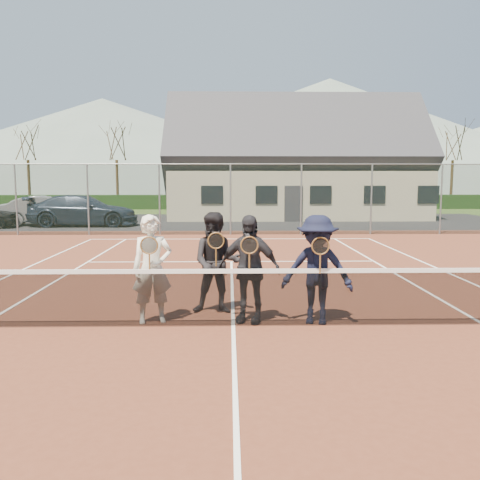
% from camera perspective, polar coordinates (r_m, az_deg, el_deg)
% --- Properties ---
extents(ground, '(220.00, 220.00, 0.00)m').
position_cam_1_polar(ground, '(28.12, -1.11, 2.04)').
color(ground, '#324B1A').
rests_on(ground, ground).
extents(court_surface, '(30.00, 30.00, 0.02)m').
position_cam_1_polar(court_surface, '(8.37, -0.76, -9.72)').
color(court_surface, '#562819').
rests_on(court_surface, ground).
extents(tarmac_carpark, '(40.00, 12.00, 0.01)m').
position_cam_1_polar(tarmac_carpark, '(28.40, -9.21, 2.01)').
color(tarmac_carpark, black).
rests_on(tarmac_carpark, ground).
extents(hedge_row, '(40.00, 1.20, 1.10)m').
position_cam_1_polar(hedge_row, '(40.06, -1.15, 4.30)').
color(hedge_row, black).
rests_on(hedge_row, ground).
extents(hill_west, '(110.00, 110.00, 18.00)m').
position_cam_1_polar(hill_west, '(106.20, -15.06, 10.29)').
color(hill_west, '#54655C').
rests_on(hill_west, ground).
extents(hill_centre, '(120.00, 120.00, 22.00)m').
position_cam_1_polar(hill_centre, '(105.31, 9.95, 11.54)').
color(hill_centre, slate).
rests_on(hill_centre, ground).
extents(car_b, '(4.79, 2.49, 1.50)m').
position_cam_1_polar(car_b, '(28.06, -20.88, 3.12)').
color(car_b, gray).
rests_on(car_b, ground).
extents(car_c, '(5.43, 2.28, 1.57)m').
position_cam_1_polar(car_c, '(26.81, -17.19, 3.17)').
color(car_c, '#1B2637').
rests_on(car_c, ground).
extents(court_markings, '(11.03, 23.83, 0.01)m').
position_cam_1_polar(court_markings, '(8.37, -0.76, -9.62)').
color(court_markings, white).
rests_on(court_markings, court_surface).
extents(tennis_net, '(11.68, 0.08, 1.10)m').
position_cam_1_polar(tennis_net, '(8.24, -0.77, -6.19)').
color(tennis_net, slate).
rests_on(tennis_net, ground).
extents(perimeter_fence, '(30.07, 0.07, 3.02)m').
position_cam_1_polar(perimeter_fence, '(21.54, -1.07, 4.60)').
color(perimeter_fence, slate).
rests_on(perimeter_fence, ground).
extents(clubhouse, '(15.60, 8.20, 7.70)m').
position_cam_1_polar(clubhouse, '(32.31, 6.08, 9.73)').
color(clubhouse, beige).
rests_on(clubhouse, ground).
extents(tree_a, '(3.20, 3.20, 7.77)m').
position_cam_1_polar(tree_a, '(44.14, -22.83, 10.82)').
color(tree_a, '#342313').
rests_on(tree_a, ground).
extents(tree_b, '(3.20, 3.20, 7.77)m').
position_cam_1_polar(tree_b, '(42.12, -13.76, 11.37)').
color(tree_b, '#3C2715').
rests_on(tree_b, ground).
extents(tree_c, '(3.20, 3.20, 7.77)m').
position_cam_1_polar(tree_c, '(41.21, 1.67, 11.67)').
color(tree_c, '#362613').
rests_on(tree_c, ground).
extents(tree_d, '(3.20, 3.20, 7.77)m').
position_cam_1_polar(tree_d, '(42.89, 15.40, 11.24)').
color(tree_d, '#3B2615').
rests_on(tree_d, ground).
extents(tree_e, '(3.20, 3.20, 7.77)m').
position_cam_1_polar(tree_e, '(44.95, 22.88, 10.74)').
color(tree_e, '#372614').
rests_on(tree_e, ground).
extents(player_a, '(0.75, 0.59, 1.80)m').
position_cam_1_polar(player_a, '(8.52, -9.83, -3.22)').
color(player_a, white).
rests_on(player_a, court_surface).
extents(player_b, '(0.91, 0.73, 1.80)m').
position_cam_1_polar(player_b, '(9.02, -2.65, -2.57)').
color(player_b, black).
rests_on(player_b, court_surface).
extents(player_c, '(1.14, 0.75, 1.80)m').
position_cam_1_polar(player_c, '(8.43, 0.98, -3.23)').
color(player_c, '#222227').
rests_on(player_c, court_surface).
extents(player_d, '(1.28, 0.92, 1.80)m').
position_cam_1_polar(player_d, '(8.43, 8.64, -3.31)').
color(player_d, black).
rests_on(player_d, court_surface).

